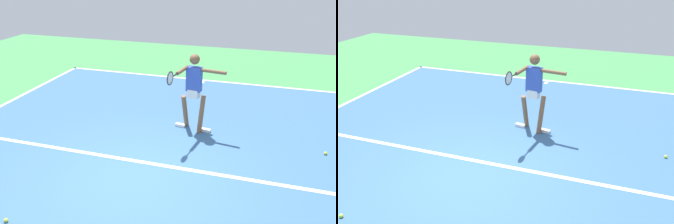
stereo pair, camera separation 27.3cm
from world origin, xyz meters
TOP-DOWN VIEW (x-y plane):
  - ground_plane at (0.00, 0.00)m, footprint 22.04×22.04m
  - court_surface at (0.00, 0.00)m, footprint 9.92×12.33m
  - court_line_baseline_near at (0.00, -6.11)m, footprint 9.92×0.10m
  - court_line_service at (0.00, -0.59)m, footprint 7.44×0.10m
  - court_line_centre_mark at (0.00, -5.91)m, footprint 0.10×0.30m
  - tennis_player at (-0.51, -2.33)m, footprint 1.18×1.24m
  - tennis_ball_far_corner at (-3.44, -1.99)m, footprint 0.07×0.07m
  - tennis_ball_by_sideline at (1.49, 1.68)m, footprint 0.07×0.07m

SIDE VIEW (x-z plane):
  - ground_plane at x=0.00m, z-range 0.00..0.00m
  - court_surface at x=0.00m, z-range 0.00..0.00m
  - court_line_baseline_near at x=0.00m, z-range 0.00..0.01m
  - court_line_service at x=0.00m, z-range 0.00..0.01m
  - court_line_centre_mark at x=0.00m, z-range 0.00..0.01m
  - tennis_ball_far_corner at x=-3.44m, z-range 0.00..0.07m
  - tennis_ball_by_sideline at x=1.49m, z-range 0.00..0.07m
  - tennis_player at x=-0.51m, z-range 0.15..1.99m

